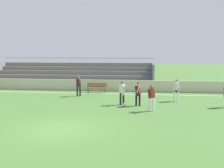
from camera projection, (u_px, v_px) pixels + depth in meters
name	position (u px, v px, depth m)	size (l,w,h in m)	color
ground_plane	(60.00, 129.00, 12.35)	(160.00, 160.00, 0.00)	#477033
field_line_sideline	(100.00, 94.00, 23.23)	(44.00, 0.12, 0.01)	white
sideline_wall	(104.00, 85.00, 25.02)	(48.00, 0.16, 1.06)	beige
bleacher_stand	(73.00, 74.00, 27.98)	(17.17, 3.66, 3.07)	#897051
bench_far_right	(97.00, 87.00, 23.75)	(1.80, 0.40, 0.90)	olive
player_white_pressing_high	(122.00, 91.00, 18.08)	(0.47, 0.59, 1.62)	black
player_dark_on_ball	(138.00, 92.00, 17.71)	(0.47, 0.56, 1.62)	black
player_white_overlapping	(177.00, 88.00, 19.40)	(0.62, 0.47, 1.64)	white
player_dark_wide_left	(151.00, 96.00, 16.04)	(0.48, 0.69, 1.63)	white
player_dark_challenging	(79.00, 84.00, 21.75)	(0.46, 0.54, 1.70)	black
soccer_ball	(124.00, 105.00, 17.68)	(0.22, 0.22, 0.22)	white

